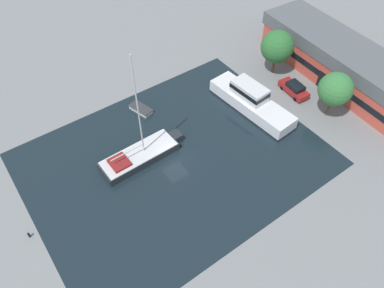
# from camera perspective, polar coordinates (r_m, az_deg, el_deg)

# --- Properties ---
(ground_plane) EXTENTS (440.00, 440.00, 0.00)m
(ground_plane) POSITION_cam_1_polar(r_m,az_deg,el_deg) (43.65, -2.62, -2.28)
(ground_plane) COLOR gray
(water_canal) EXTENTS (25.46, 32.77, 0.01)m
(water_canal) POSITION_cam_1_polar(r_m,az_deg,el_deg) (43.65, -2.62, -2.28)
(water_canal) COLOR black
(water_canal) RESTS_ON ground
(warehouse_building) EXTENTS (27.70, 8.97, 5.42)m
(warehouse_building) POSITION_cam_1_polar(r_m,az_deg,el_deg) (56.40, 22.39, 11.08)
(warehouse_building) COLOR #C64C3D
(warehouse_building) RESTS_ON ground
(quay_tree_near_building) EXTENTS (4.55, 4.55, 6.54)m
(quay_tree_near_building) POSITION_cam_1_polar(r_m,az_deg,el_deg) (54.45, 12.85, 14.25)
(quay_tree_near_building) COLOR brown
(quay_tree_near_building) RESTS_ON ground
(quay_tree_by_water) EXTENTS (4.21, 4.21, 6.40)m
(quay_tree_by_water) POSITION_cam_1_polar(r_m,az_deg,el_deg) (49.03, 21.01, 7.79)
(quay_tree_by_water) COLOR brown
(quay_tree_by_water) RESTS_ON ground
(parked_car) EXTENTS (4.65, 2.28, 1.63)m
(parked_car) POSITION_cam_1_polar(r_m,az_deg,el_deg) (53.21, 15.30, 8.15)
(parked_car) COLOR maroon
(parked_car) RESTS_ON ground
(sailboat_moored) EXTENTS (3.37, 10.45, 14.11)m
(sailboat_moored) POSITION_cam_1_polar(r_m,az_deg,el_deg) (43.61, -7.87, -1.64)
(sailboat_moored) COLOR #23282D
(sailboat_moored) RESTS_ON water_canal
(motor_cruiser) EXTENTS (12.76, 4.38, 3.58)m
(motor_cruiser) POSITION_cam_1_polar(r_m,az_deg,el_deg) (49.31, 8.96, 6.50)
(motor_cruiser) COLOR white
(motor_cruiser) RESTS_ON water_canal
(small_dinghy) EXTENTS (3.47, 2.25, 0.55)m
(small_dinghy) POSITION_cam_1_polar(r_m,az_deg,el_deg) (49.53, -7.80, 5.30)
(small_dinghy) COLOR silver
(small_dinghy) RESTS_ON water_canal
(mooring_bollard) EXTENTS (0.24, 0.24, 0.69)m
(mooring_bollard) POSITION_cam_1_polar(r_m,az_deg,el_deg) (40.97, -23.60, -12.56)
(mooring_bollard) COLOR black
(mooring_bollard) RESTS_ON ground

